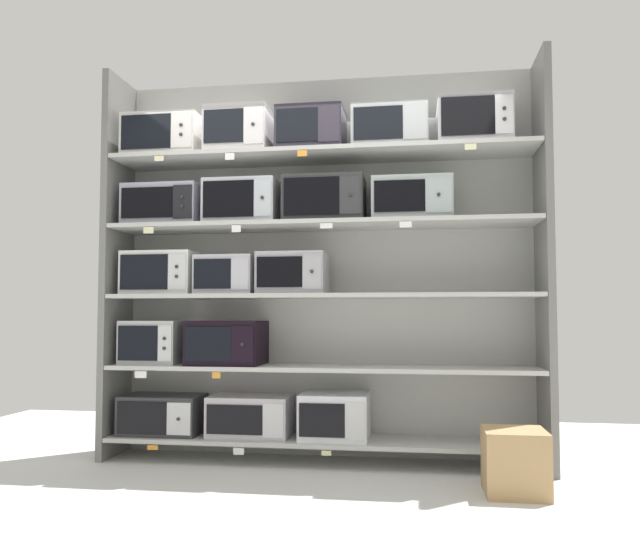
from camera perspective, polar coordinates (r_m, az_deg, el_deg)
ground at (r=3.67m, az=-2.45°, el=-19.70°), size 7.02×6.00×0.02m
back_panel at (r=4.77m, az=0.45°, el=1.38°), size 3.22×0.04×2.83m
upright_left at (r=4.99m, az=-17.80°, el=1.33°), size 0.05×0.47×2.83m
upright_right at (r=4.56m, az=19.55°, el=1.78°), size 0.05×0.47×2.83m
shelf_0 at (r=4.59m, az=0.00°, el=-14.23°), size 3.02×0.47×0.03m
microwave_0 at (r=4.87m, az=-13.98°, el=-11.65°), size 0.58×0.37×0.28m
microwave_1 at (r=4.66m, az=-6.27°, el=-12.06°), size 0.58×0.36×0.29m
microwave_2 at (r=4.54m, az=1.35°, el=-12.13°), size 0.47×0.41×0.32m
price_tag_0 at (r=4.68m, az=-14.83°, el=-14.37°), size 0.08×0.00×0.03m
price_tag_1 at (r=4.48m, az=-7.33°, el=-15.04°), size 0.07×0.00×0.05m
price_tag_2 at (r=4.36m, az=0.57°, el=-15.32°), size 0.07×0.00×0.03m
shelf_1 at (r=4.52m, az=0.00°, el=-7.90°), size 3.02×0.47×0.03m
microwave_3 at (r=4.85m, az=-14.72°, el=-5.43°), size 0.42×0.36×0.32m
microwave_4 at (r=4.66m, az=-8.36°, el=-5.61°), size 0.52×0.43×0.31m
price_tag_3 at (r=4.65m, az=-15.84°, el=-8.19°), size 0.09×0.00×0.05m
price_tag_4 at (r=4.45m, az=-9.31°, el=-8.46°), size 0.06×0.00×0.04m
shelf_2 at (r=4.51m, az=0.00°, el=-1.46°), size 3.02×0.47×0.03m
microwave_5 at (r=4.83m, az=-14.09°, el=0.58°), size 0.52×0.35×0.32m
microwave_6 at (r=4.66m, az=-8.31°, el=0.42°), size 0.42×0.35×0.28m
microwave_7 at (r=4.55m, az=-2.43°, el=0.59°), size 0.48×0.38×0.30m
shelf_3 at (r=4.55m, az=0.00°, el=4.94°), size 3.02×0.47×0.03m
microwave_8 at (r=4.88m, az=-13.80°, el=6.45°), size 0.56×0.36×0.30m
microwave_9 at (r=4.69m, az=-6.94°, el=6.88°), size 0.52×0.38×0.32m
microwave_10 at (r=4.57m, az=0.43°, el=7.16°), size 0.57×0.39×0.32m
microwave_11 at (r=4.53m, az=8.28°, el=7.13°), size 0.55×0.36×0.30m
price_tag_5 at (r=4.65m, az=-15.18°, el=4.35°), size 0.07×0.00×0.05m
price_tag_6 at (r=4.43m, az=-7.55°, el=4.61°), size 0.06×0.00×0.05m
price_tag_7 at (r=4.30m, az=0.57°, el=4.91°), size 0.08×0.00×0.04m
price_tag_8 at (r=4.26m, az=7.71°, el=4.98°), size 0.08×0.00×0.04m
shelf_4 at (r=4.65m, az=0.00°, el=11.14°), size 3.02×0.47×0.03m
microwave_12 at (r=4.99m, az=-13.70°, el=12.26°), size 0.57×0.40×0.31m
microwave_13 at (r=4.82m, az=-7.18°, el=12.94°), size 0.46×0.42×0.34m
microwave_14 at (r=4.70m, az=-0.79°, el=13.17°), size 0.48×0.38×0.32m
microwave_15 at (r=4.65m, az=6.32°, el=13.33°), size 0.53×0.34×0.31m
microwave_16 at (r=4.67m, az=13.64°, el=13.47°), size 0.50×0.42×0.33m
price_tag_9 at (r=4.72m, az=-14.29°, el=10.56°), size 0.07×0.00×0.04m
price_tag_10 at (r=4.54m, az=-8.12°, el=10.96°), size 0.07×0.00×0.05m
price_tag_11 at (r=4.43m, az=-1.61°, el=11.34°), size 0.07×0.00×0.04m
price_tag_12 at (r=4.38m, az=13.40°, el=11.60°), size 0.08×0.00×0.04m
shipping_carton at (r=3.98m, az=17.14°, el=-15.37°), size 0.35×0.35×0.37m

